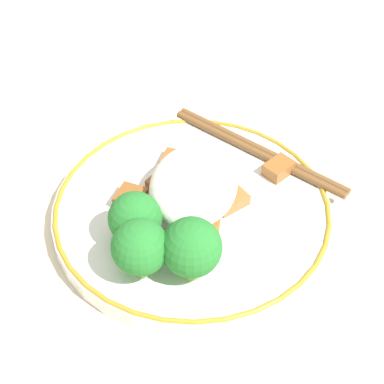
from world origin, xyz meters
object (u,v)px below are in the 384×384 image
at_px(plate, 192,212).
at_px(broccoli_back_left, 135,219).
at_px(broccoli_back_center, 140,248).
at_px(chopsticks, 259,151).
at_px(broccoli_back_right, 192,248).

xyz_separation_m(plate, broccoli_back_left, (-0.05, 0.04, 0.04)).
bearing_deg(broccoli_back_left, plate, -39.90).
bearing_deg(broccoli_back_left, broccoli_back_center, -159.16).
xyz_separation_m(broccoli_back_center, chopsticks, (0.17, -0.08, -0.03)).
bearing_deg(broccoli_back_right, broccoli_back_left, 63.92).
bearing_deg(chopsticks, broccoli_back_left, 145.31).
xyz_separation_m(plate, broccoli_back_right, (-0.08, -0.01, 0.04)).
distance_m(broccoli_back_left, chopsticks, 0.17).
xyz_separation_m(plate, broccoli_back_center, (-0.08, 0.03, 0.04)).
height_order(plate, broccoli_back_left, broccoli_back_left).
height_order(broccoli_back_left, broccoli_back_right, broccoli_back_right).
bearing_deg(plate, chopsticks, -31.41).
relative_size(broccoli_back_center, broccoli_back_right, 0.98).
distance_m(plate, broccoli_back_right, 0.09).
bearing_deg(broccoli_back_right, chopsticks, -13.54).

